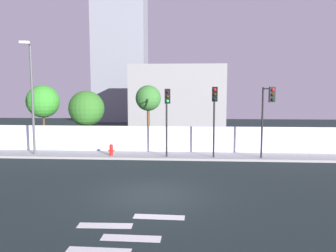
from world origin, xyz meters
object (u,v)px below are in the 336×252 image
(fire_hydrant, at_px, (111,149))
(roadside_tree_leftmost, at_px, (43,101))
(traffic_light_right, at_px, (167,108))
(traffic_light_left, at_px, (214,107))
(roadside_tree_midleft, at_px, (86,109))
(roadside_tree_midright, at_px, (148,99))
(traffic_light_center, at_px, (267,107))
(street_lamp_curbside, at_px, (31,91))

(fire_hydrant, relative_size, roadside_tree_leftmost, 0.16)
(traffic_light_right, distance_m, fire_hydrant, 4.80)
(traffic_light_left, distance_m, roadside_tree_leftmost, 13.05)
(traffic_light_left, relative_size, roadside_tree_midleft, 1.01)
(traffic_light_left, bearing_deg, fire_hydrant, 174.57)
(traffic_light_left, distance_m, roadside_tree_midleft, 9.87)
(roadside_tree_leftmost, bearing_deg, roadside_tree_midright, 0.00)
(fire_hydrant, bearing_deg, traffic_light_center, -5.51)
(traffic_light_center, xyz_separation_m, fire_hydrant, (-9.93, 0.96, -2.91))
(traffic_light_left, xyz_separation_m, traffic_light_right, (-2.96, -0.16, -0.07))
(traffic_light_left, xyz_separation_m, roadside_tree_midright, (-4.59, 3.41, 0.42))
(traffic_light_left, distance_m, street_lamp_curbside, 12.07)
(roadside_tree_midright, bearing_deg, traffic_light_right, -65.35)
(traffic_light_right, relative_size, roadside_tree_midright, 0.91)
(traffic_light_left, relative_size, roadside_tree_leftmost, 0.93)
(traffic_light_center, relative_size, roadside_tree_midright, 0.93)
(street_lamp_curbside, xyz_separation_m, roadside_tree_midright, (7.42, 2.88, -0.58))
(traffic_light_left, height_order, roadside_tree_leftmost, roadside_tree_leftmost)
(roadside_tree_midleft, bearing_deg, traffic_light_center, -16.69)
(traffic_light_left, height_order, fire_hydrant, traffic_light_left)
(fire_hydrant, xyz_separation_m, roadside_tree_midright, (2.16, 2.77, 3.32))
(roadside_tree_midleft, distance_m, roadside_tree_midright, 4.72)
(street_lamp_curbside, xyz_separation_m, fire_hydrant, (5.27, 0.11, -3.89))
(traffic_light_right, relative_size, street_lamp_curbside, 0.60)
(traffic_light_right, bearing_deg, traffic_light_left, 3.03)
(traffic_light_center, bearing_deg, roadside_tree_leftmost, 166.70)
(traffic_light_center, distance_m, traffic_light_right, 6.14)
(traffic_light_right, bearing_deg, traffic_light_center, -1.49)
(traffic_light_left, relative_size, traffic_light_right, 1.03)
(traffic_light_center, bearing_deg, fire_hydrant, 174.49)
(traffic_light_center, bearing_deg, street_lamp_curbside, 176.80)
(traffic_light_center, relative_size, roadside_tree_midleft, 1.01)
(traffic_light_right, height_order, street_lamp_curbside, street_lamp_curbside)
(fire_hydrant, bearing_deg, roadside_tree_leftmost, 154.63)
(fire_hydrant, height_order, roadside_tree_midleft, roadside_tree_midleft)
(traffic_light_left, distance_m, fire_hydrant, 7.37)
(traffic_light_center, distance_m, street_lamp_curbside, 15.25)
(traffic_light_left, relative_size, traffic_light_center, 1.00)
(traffic_light_left, relative_size, street_lamp_curbside, 0.61)
(traffic_light_center, distance_m, roadside_tree_midleft, 12.99)
(roadside_tree_leftmost, height_order, roadside_tree_midright, roadside_tree_leftmost)
(street_lamp_curbside, bearing_deg, roadside_tree_midright, 21.20)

